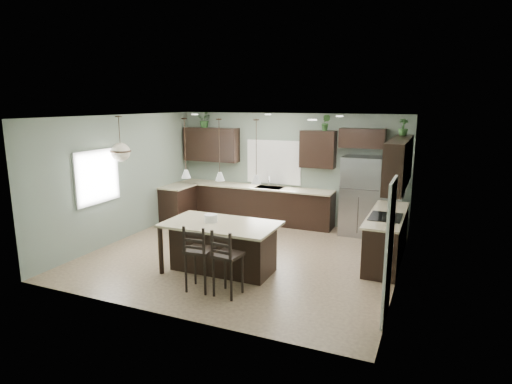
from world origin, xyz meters
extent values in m
plane|color=#9E8466|center=(0.00, 0.00, 0.00)|extent=(6.00, 6.00, 0.00)
cube|color=white|center=(2.98, -1.55, 1.02)|extent=(0.04, 0.82, 2.04)
cube|color=white|center=(-0.40, 2.73, 1.55)|extent=(1.35, 0.02, 1.00)
cube|color=white|center=(-2.98, -0.80, 1.55)|extent=(0.02, 1.10, 1.00)
cube|color=black|center=(-2.70, 1.70, 0.45)|extent=(0.60, 0.90, 0.90)
cube|color=beige|center=(-2.68, 1.70, 0.92)|extent=(0.66, 0.96, 0.04)
cube|color=black|center=(-0.85, 2.45, 0.45)|extent=(4.20, 0.60, 0.90)
cube|color=beige|center=(-0.85, 2.43, 0.92)|extent=(4.20, 0.66, 0.04)
cube|color=gray|center=(-0.40, 2.43, 0.94)|extent=(0.70, 0.45, 0.01)
cylinder|color=silver|center=(-0.40, 2.40, 1.08)|extent=(0.02, 0.02, 0.28)
cube|color=black|center=(-2.15, 2.58, 1.95)|extent=(1.55, 0.34, 0.90)
cube|color=black|center=(0.80, 2.58, 1.95)|extent=(0.85, 0.34, 0.90)
cube|color=black|center=(1.85, 2.58, 2.25)|extent=(1.05, 0.34, 0.45)
cube|color=black|center=(2.70, 0.87, 0.45)|extent=(0.60, 2.35, 0.90)
cube|color=beige|center=(2.68, 0.87, 0.92)|extent=(0.66, 2.35, 0.04)
cube|color=black|center=(2.68, 0.60, 0.94)|extent=(0.58, 0.75, 0.02)
cube|color=gray|center=(2.40, 0.60, 0.45)|extent=(0.01, 0.72, 0.60)
cube|color=black|center=(2.83, 0.87, 1.95)|extent=(0.34, 2.35, 0.90)
cube|color=gray|center=(2.78, 0.60, 1.55)|extent=(0.40, 0.75, 0.40)
cube|color=#93949B|center=(1.93, 2.39, 0.93)|extent=(0.90, 0.74, 1.85)
cube|color=black|center=(-0.02, -0.95, 0.46)|extent=(2.06, 1.17, 0.92)
cylinder|color=white|center=(-0.22, -0.95, 0.99)|extent=(0.24, 0.24, 0.14)
cube|color=black|center=(0.03, -1.79, 0.57)|extent=(0.46, 0.46, 1.14)
cube|color=black|center=(0.55, -1.78, 0.56)|extent=(0.46, 0.46, 1.12)
imported|color=#24481F|center=(-2.32, 2.55, 2.61)|extent=(0.38, 0.33, 0.42)
imported|color=#2A5424|center=(0.98, 2.55, 2.59)|extent=(0.24, 0.21, 0.39)
imported|color=#2B5425|center=(2.80, 1.70, 2.57)|extent=(0.24, 0.24, 0.34)
plane|color=slate|center=(0.00, 2.75, 1.40)|extent=(6.00, 0.00, 6.00)
plane|color=slate|center=(0.00, -2.75, 1.40)|extent=(6.00, 0.00, 6.00)
plane|color=slate|center=(-3.00, 0.00, 1.40)|extent=(0.00, 5.50, 5.50)
plane|color=slate|center=(3.00, 0.00, 1.40)|extent=(0.00, 5.50, 5.50)
plane|color=white|center=(0.00, 0.00, 2.80)|extent=(6.00, 6.00, 0.00)
camera|label=1|loc=(3.51, -7.53, 3.06)|focal=30.00mm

